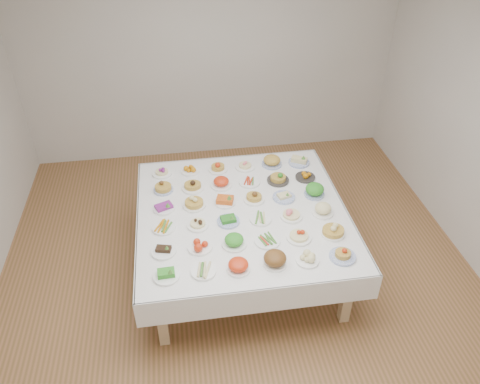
{
  "coord_description": "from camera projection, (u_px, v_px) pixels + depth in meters",
  "views": [
    {
      "loc": [
        -0.51,
        -3.49,
        3.65
      ],
      "look_at": [
        0.06,
        0.22,
        0.88
      ],
      "focal_mm": 35.0,
      "sensor_mm": 36.0,
      "label": 1
    }
  ],
  "objects": [
    {
      "name": "dish_11",
      "position": [
        333.0,
        229.0,
        4.3
      ],
      "size": [
        0.22,
        0.22,
        0.14
      ],
      "color": "white",
      "rests_on": "display_table"
    },
    {
      "name": "dish_8",
      "position": [
        234.0,
        241.0,
        4.19
      ],
      "size": [
        0.22,
        0.22,
        0.12
      ],
      "color": "white",
      "rests_on": "display_table"
    },
    {
      "name": "dish_23",
      "position": [
        315.0,
        190.0,
        4.8
      ],
      "size": [
        0.21,
        0.21,
        0.13
      ],
      "color": "#4C66B2",
      "rests_on": "display_table"
    },
    {
      "name": "dish_14",
      "position": [
        228.0,
        220.0,
        4.46
      ],
      "size": [
        0.21,
        0.21,
        0.09
      ],
      "color": "#4C66B2",
      "rests_on": "display_table"
    },
    {
      "name": "dish_7",
      "position": [
        200.0,
        244.0,
        4.17
      ],
      "size": [
        0.22,
        0.22,
        0.11
      ],
      "color": "white",
      "rests_on": "display_table"
    },
    {
      "name": "dish_34",
      "position": [
        272.0,
        160.0,
        5.25
      ],
      "size": [
        0.23,
        0.23,
        0.13
      ],
      "color": "#4C66B2",
      "rests_on": "display_table"
    },
    {
      "name": "dish_29",
      "position": [
        305.0,
        176.0,
        5.06
      ],
      "size": [
        0.21,
        0.21,
        0.08
      ],
      "color": "#2D2B28",
      "rests_on": "display_table"
    },
    {
      "name": "dish_17",
      "position": [
        323.0,
        210.0,
        4.56
      ],
      "size": [
        0.21,
        0.21,
        0.11
      ],
      "color": "white",
      "rests_on": "display_table"
    },
    {
      "name": "dish_10",
      "position": [
        299.0,
        234.0,
        4.26
      ],
      "size": [
        0.23,
        0.23,
        0.12
      ],
      "color": "white",
      "rests_on": "display_table"
    },
    {
      "name": "dish_32",
      "position": [
        218.0,
        166.0,
        5.17
      ],
      "size": [
        0.21,
        0.21,
        0.13
      ],
      "color": "white",
      "rests_on": "display_table"
    },
    {
      "name": "dish_3",
      "position": [
        275.0,
        259.0,
        3.99
      ],
      "size": [
        0.22,
        0.22,
        0.13
      ],
      "color": "white",
      "rests_on": "display_table"
    },
    {
      "name": "dish_22",
      "position": [
        284.0,
        196.0,
        4.77
      ],
      "size": [
        0.23,
        0.23,
        0.09
      ],
      "color": "#4C66B2",
      "rests_on": "display_table"
    },
    {
      "name": "dish_30",
      "position": [
        162.0,
        171.0,
        5.11
      ],
      "size": [
        0.21,
        0.21,
        0.1
      ],
      "color": "white",
      "rests_on": "display_table"
    },
    {
      "name": "dish_12",
      "position": [
        164.0,
        227.0,
        4.39
      ],
      "size": [
        0.23,
        0.22,
        0.05
      ],
      "color": "white",
      "rests_on": "display_table"
    },
    {
      "name": "dish_25",
      "position": [
        193.0,
        184.0,
        4.88
      ],
      "size": [
        0.23,
        0.23,
        0.14
      ],
      "color": "white",
      "rests_on": "display_table"
    },
    {
      "name": "dish_35",
      "position": [
        299.0,
        160.0,
        5.29
      ],
      "size": [
        0.23,
        0.23,
        0.11
      ],
      "color": "#4C66B2",
      "rests_on": "display_table"
    },
    {
      "name": "dish_0",
      "position": [
        166.0,
        273.0,
        3.89
      ],
      "size": [
        0.22,
        0.22,
        0.1
      ],
      "color": "white",
      "rests_on": "display_table"
    },
    {
      "name": "dish_21",
      "position": [
        254.0,
        196.0,
        4.73
      ],
      "size": [
        0.21,
        0.21,
        0.12
      ],
      "color": "white",
      "rests_on": "display_table"
    },
    {
      "name": "dish_1",
      "position": [
        203.0,
        270.0,
        3.94
      ],
      "size": [
        0.23,
        0.21,
        0.05
      ],
      "color": "white",
      "rests_on": "display_table"
    },
    {
      "name": "dish_6",
      "position": [
        164.0,
        250.0,
        4.13
      ],
      "size": [
        0.22,
        0.22,
        0.09
      ],
      "color": "white",
      "rests_on": "display_table"
    },
    {
      "name": "dish_4",
      "position": [
        308.0,
        258.0,
        4.04
      ],
      "size": [
        0.2,
        0.2,
        0.09
      ],
      "color": "white",
      "rests_on": "display_table"
    },
    {
      "name": "dish_5",
      "position": [
        343.0,
        253.0,
        4.07
      ],
      "size": [
        0.23,
        0.23,
        0.12
      ],
      "color": "#4C66B2",
      "rests_on": "display_table"
    },
    {
      "name": "dish_15",
      "position": [
        261.0,
        218.0,
        4.5
      ],
      "size": [
        0.21,
        0.21,
        0.05
      ],
      "color": "white",
      "rests_on": "display_table"
    },
    {
      "name": "dish_26",
      "position": [
        221.0,
        182.0,
        4.93
      ],
      "size": [
        0.22,
        0.22,
        0.12
      ],
      "color": "white",
      "rests_on": "display_table"
    },
    {
      "name": "dish_24",
      "position": [
        163.0,
        186.0,
        4.86
      ],
      "size": [
        0.2,
        0.2,
        0.12
      ],
      "color": "#4C66B2",
      "rests_on": "display_table"
    },
    {
      "name": "dish_18",
      "position": [
        164.0,
        206.0,
        4.61
      ],
      "size": [
        0.21,
        0.21,
        0.1
      ],
      "color": "white",
      "rests_on": "display_table"
    },
    {
      "name": "dish_9",
      "position": [
        267.0,
        240.0,
        4.25
      ],
      "size": [
        0.23,
        0.23,
        0.05
      ],
      "color": "white",
      "rests_on": "display_table"
    },
    {
      "name": "dish_33",
      "position": [
        245.0,
        165.0,
        5.22
      ],
      "size": [
        0.21,
        0.21,
        0.1
      ],
      "color": "white",
      "rests_on": "display_table"
    },
    {
      "name": "dish_31",
      "position": [
        190.0,
        169.0,
        5.16
      ],
      "size": [
        0.2,
        0.2,
        0.08
      ],
      "color": "white",
      "rests_on": "display_table"
    },
    {
      "name": "room_envelope",
      "position": [
        237.0,
        117.0,
        3.91
      ],
      "size": [
        5.02,
        5.02,
        2.81
      ],
      "color": "#96613E",
      "rests_on": "ground"
    },
    {
      "name": "dish_2",
      "position": [
        238.0,
        265.0,
        3.95
      ],
      "size": [
        0.2,
        0.2,
        0.12
      ],
      "color": "white",
      "rests_on": "display_table"
    },
    {
      "name": "dish_20",
      "position": [
        225.0,
        200.0,
        4.69
      ],
      "size": [
        0.2,
        0.2,
        0.1
      ],
      "color": "white",
      "rests_on": "display_table"
    },
    {
      "name": "dish_19",
      "position": [
        194.0,
        201.0,
        4.64
      ],
      "size": [
        0.22,
        0.22,
        0.14
      ],
      "color": "white",
      "rests_on": "display_table"
    },
    {
      "name": "display_table",
      "position": [
        242.0,
        217.0,
        4.66
      ],
      "size": [
        2.07,
        2.07,
        0.75
      ],
      "color": "white",
      "rests_on": "ground"
    },
    {
      "name": "dish_28",
      "position": [
        278.0,
        176.0,
        4.99
      ],
      "size": [
        0.23,
        0.23,
        0.15
      ],
      "color": "#2D2B28",
      "rests_on": "display_table"
    },
    {
      "name": "dish_13",
      "position": [
        198.0,
        223.0,
        4.41
      ],
      "size": [
        0.2,
        0.2,
        0.1
      ],
      "color": "white",
      "rests_on": "display_table"
    },
    {
      "name": "dish_16",
      "position": [
        292.0,
        213.0,
        4.51
      ],
      "size": [
        0.21,
        0.21,
        0.12
      ],
      "color": "white",
      "rests_on": "display_table"
    },
    {
      "name": "dish_27",
      "position": [
        249.0,
        182.0,
        4.99
      ],
      "size": [
        0.22,
        0.22,
        0.05
      ],
      "color": "white",
      "rests_on": "display_table"
    }
  ]
}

